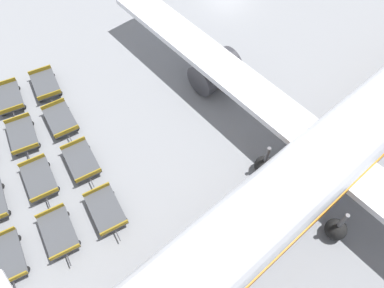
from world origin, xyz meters
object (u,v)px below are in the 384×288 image
at_px(baggage_dolly_row_mid_b_col_a, 46,85).
at_px(baggage_dolly_row_mid_b_col_c, 81,161).
at_px(baggage_dolly_row_mid_a_col_b, 22,135).
at_px(airplane, 348,140).
at_px(baggage_dolly_row_mid_a_col_c, 39,179).
at_px(baggage_dolly_row_mid_a_col_d, 58,233).
at_px(baggage_dolly_row_mid_b_col_d, 106,210).
at_px(baggage_dolly_row_mid_a_col_a, 9,98).
at_px(baggage_dolly_row_near_col_d, 7,258).
at_px(baggage_dolly_row_mid_b_col_b, 61,120).

distance_m(baggage_dolly_row_mid_b_col_a, baggage_dolly_row_mid_b_col_c, 7.67).
xyz_separation_m(baggage_dolly_row_mid_a_col_b, baggage_dolly_row_mid_b_col_a, (-3.33, 3.27, 0.00)).
bearing_deg(airplane, baggage_dolly_row_mid_b_col_c, -128.79).
xyz_separation_m(airplane, baggage_dolly_row_mid_b_col_a, (-17.72, -11.53, -2.92)).
bearing_deg(baggage_dolly_row_mid_a_col_c, baggage_dolly_row_mid_b_col_a, 152.00).
relative_size(baggage_dolly_row_mid_a_col_d, baggage_dolly_row_mid_b_col_d, 1.00).
bearing_deg(baggage_dolly_row_mid_a_col_a, airplane, 38.07).
distance_m(baggage_dolly_row_near_col_d, baggage_dolly_row_mid_a_col_d, 2.94).
xyz_separation_m(airplane, baggage_dolly_row_mid_a_col_b, (-14.39, -14.80, -2.92)).
relative_size(baggage_dolly_row_mid_a_col_c, baggage_dolly_row_mid_b_col_c, 1.00).
height_order(airplane, baggage_dolly_row_mid_b_col_a, airplane).
distance_m(baggage_dolly_row_mid_a_col_a, baggage_dolly_row_mid_b_col_d, 12.00).
height_order(baggage_dolly_row_near_col_d, baggage_dolly_row_mid_b_col_b, same).
relative_size(baggage_dolly_row_near_col_d, baggage_dolly_row_mid_b_col_c, 1.00).
bearing_deg(baggage_dolly_row_mid_a_col_a, baggage_dolly_row_mid_a_col_b, -8.98).
height_order(airplane, baggage_dolly_row_mid_b_col_d, airplane).
distance_m(baggage_dolly_row_near_col_d, baggage_dolly_row_mid_b_col_a, 12.96).
bearing_deg(baggage_dolly_row_mid_a_col_a, baggage_dolly_row_mid_b_col_d, 5.39).
xyz_separation_m(baggage_dolly_row_mid_a_col_d, baggage_dolly_row_mid_b_col_a, (-11.08, 4.43, 0.00)).
distance_m(baggage_dolly_row_mid_a_col_d, baggage_dolly_row_mid_b_col_b, 8.31).
bearing_deg(airplane, baggage_dolly_row_mid_b_col_b, -139.13).
height_order(baggage_dolly_row_mid_a_col_d, baggage_dolly_row_mid_b_col_d, same).
relative_size(baggage_dolly_row_mid_a_col_b, baggage_dolly_row_mid_b_col_c, 1.01).
bearing_deg(baggage_dolly_row_mid_b_col_d, baggage_dolly_row_mid_a_col_b, -168.16).
xyz_separation_m(baggage_dolly_row_mid_a_col_c, baggage_dolly_row_mid_b_col_b, (-3.47, 3.20, 0.00)).
distance_m(baggage_dolly_row_mid_a_col_d, baggage_dolly_row_mid_b_col_c, 4.84).
bearing_deg(baggage_dolly_row_mid_a_col_b, airplane, 45.81).
distance_m(baggage_dolly_row_mid_a_col_b, baggage_dolly_row_mid_a_col_c, 3.87).
xyz_separation_m(baggage_dolly_row_near_col_d, baggage_dolly_row_mid_a_col_b, (-7.35, 4.07, 0.00)).
relative_size(baggage_dolly_row_near_col_d, baggage_dolly_row_mid_b_col_a, 1.00).
bearing_deg(baggage_dolly_row_mid_b_col_b, baggage_dolly_row_mid_b_col_d, -6.88).
bearing_deg(baggage_dolly_row_mid_a_col_a, baggage_dolly_row_mid_a_col_d, -8.64).
relative_size(airplane, baggage_dolly_row_mid_b_col_a, 11.84).
bearing_deg(baggage_dolly_row_mid_a_col_b, baggage_dolly_row_mid_b_col_c, 27.30).
height_order(baggage_dolly_row_mid_a_col_b, baggage_dolly_row_mid_b_col_c, same).
xyz_separation_m(airplane, baggage_dolly_row_mid_a_col_a, (-18.13, -14.21, -2.92)).
relative_size(baggage_dolly_row_mid_a_col_a, baggage_dolly_row_mid_a_col_c, 1.00).
bearing_deg(baggage_dolly_row_mid_a_col_b, baggage_dolly_row_mid_a_col_a, 171.02).
bearing_deg(baggage_dolly_row_mid_b_col_d, baggage_dolly_row_mid_a_col_c, -152.65).
bearing_deg(airplane, baggage_dolly_row_near_col_d, -110.46).
xyz_separation_m(baggage_dolly_row_mid_a_col_d, baggage_dolly_row_mid_b_col_b, (-7.38, 3.82, 0.00)).
relative_size(baggage_dolly_row_mid_b_col_b, baggage_dolly_row_mid_b_col_c, 1.00).
height_order(airplane, baggage_dolly_row_mid_a_col_b, airplane).
height_order(baggage_dolly_row_mid_a_col_b, baggage_dolly_row_mid_b_col_b, same).
distance_m(baggage_dolly_row_mid_a_col_a, baggage_dolly_row_mid_a_col_d, 11.63).
bearing_deg(baggage_dolly_row_mid_a_col_d, baggage_dolly_row_mid_b_col_b, 152.64).
height_order(baggage_dolly_row_near_col_d, baggage_dolly_row_mid_a_col_d, same).
relative_size(baggage_dolly_row_mid_b_col_b, baggage_dolly_row_mid_b_col_d, 1.00).
height_order(baggage_dolly_row_near_col_d, baggage_dolly_row_mid_a_col_a, same).
relative_size(baggage_dolly_row_mid_a_col_a, baggage_dolly_row_mid_b_col_c, 1.01).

